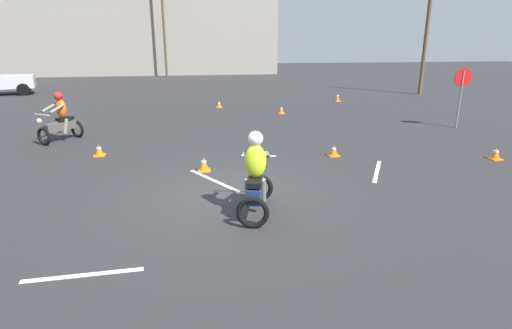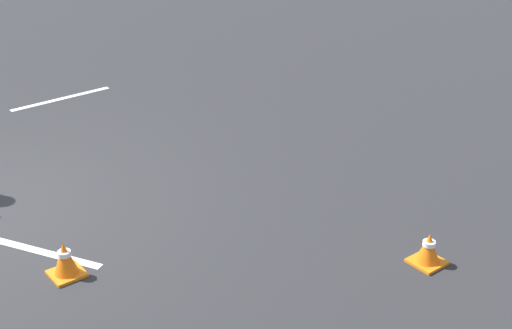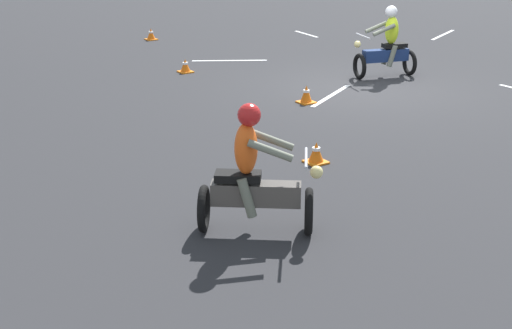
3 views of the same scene
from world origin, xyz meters
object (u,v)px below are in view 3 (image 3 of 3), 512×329
Objects in this scene: traffic_cone_near_left at (306,95)px; traffic_cone_far_left at (151,34)px; traffic_cone_far_right at (316,153)px; motorcycle_rider_foreground at (387,46)px; traffic_cone_mid_left at (185,66)px; motorcycle_rider_background at (253,178)px.

traffic_cone_near_left reaches higher than traffic_cone_far_left.
traffic_cone_far_right is at bearing 145.41° from traffic_cone_near_left.
motorcycle_rider_foreground reaches higher than traffic_cone_far_right.
traffic_cone_mid_left is at bearing -10.71° from traffic_cone_far_right.
traffic_cone_mid_left is at bearing 164.94° from traffic_cone_far_left.
traffic_cone_mid_left is at bearing 66.63° from motorcycle_rider_foreground.
motorcycle_rider_background reaches higher than traffic_cone_mid_left.
traffic_cone_far_left is at bearing -3.05° from traffic_cone_near_left.
motorcycle_rider_foreground is 4.87× the size of traffic_cone_far_right.
traffic_cone_far_right is 11.51m from traffic_cone_far_left.
motorcycle_rider_background is at bearing 142.41° from motorcycle_rider_foreground.
motorcycle_rider_background is 6.23m from traffic_cone_near_left.
motorcycle_rider_background is at bearing 157.37° from traffic_cone_mid_left.
motorcycle_rider_background reaches higher than traffic_cone_near_left.
traffic_cone_near_left is at bearing -168.97° from traffic_cone_mid_left.
traffic_cone_near_left is at bearing 121.34° from motorcycle_rider_foreground.
motorcycle_rider_background is (-5.35, 7.21, 0.00)m from motorcycle_rider_foreground.
motorcycle_rider_background is 2.76m from traffic_cone_far_right.
traffic_cone_near_left is 3.59m from traffic_cone_far_right.
traffic_cone_far_right reaches higher than traffic_cone_mid_left.
traffic_cone_far_right and traffic_cone_far_left have the same top height.
traffic_cone_far_left reaches higher than traffic_cone_mid_left.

